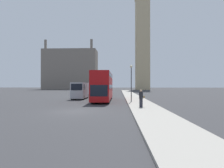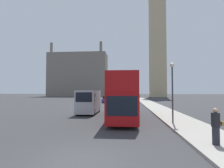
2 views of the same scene
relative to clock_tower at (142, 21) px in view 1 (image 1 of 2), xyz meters
The scene contains 9 objects.
ground_plane 83.35m from the clock_tower, 102.13° to the right, with size 300.00×300.00×0.00m, color #333335.
sidewalk_strip 82.31m from the clock_tower, 97.15° to the right, with size 3.21×120.00×0.15m.
clock_tower is the anchor object (origin of this frame).
building_block_distant 45.79m from the clock_tower, behind, with size 28.59×10.96×26.18m.
red_double_decker_bus 72.63m from the clock_tower, 102.80° to the right, with size 2.45×11.04×4.19m.
white_van 71.21m from the clock_tower, 107.23° to the right, with size 2.12×5.15×2.80m.
pedestrian 80.13m from the clock_tower, 97.72° to the right, with size 0.55×0.39×1.76m.
street_lamp 74.12m from the clock_tower, 98.86° to the right, with size 0.36×0.36×4.89m.
parked_sedan 55.85m from the clock_tower, 115.27° to the right, with size 1.78×4.77×1.50m.
Camera 1 is at (3.92, -15.57, 2.38)m, focal length 28.00 mm.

